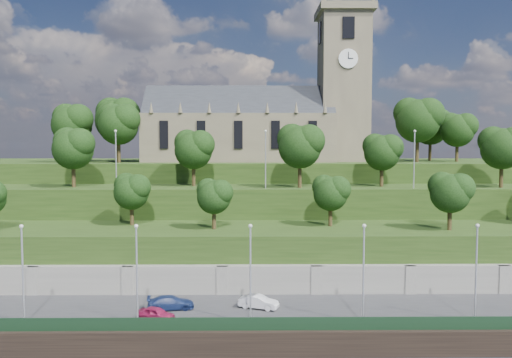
{
  "coord_description": "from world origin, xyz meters",
  "views": [
    {
      "loc": [
        -1.93,
        -40.79,
        17.75
      ],
      "look_at": [
        -1.24,
        30.0,
        12.99
      ],
      "focal_mm": 35.0,
      "sensor_mm": 36.0,
      "label": 1
    }
  ],
  "objects_px": {
    "car_left": "(156,314)",
    "car_right": "(171,303)",
    "car_middle": "(259,302)",
    "church": "(267,118)"
  },
  "relations": [
    {
      "from": "car_left",
      "to": "car_right",
      "type": "relative_size",
      "value": 0.78
    },
    {
      "from": "car_right",
      "to": "car_left",
      "type": "bearing_deg",
      "value": 156.34
    },
    {
      "from": "car_right",
      "to": "car_middle",
      "type": "bearing_deg",
      "value": -97.39
    },
    {
      "from": "car_right",
      "to": "church",
      "type": "bearing_deg",
      "value": -23.22
    },
    {
      "from": "church",
      "to": "car_left",
      "type": "xyz_separation_m",
      "value": [
        -11.3,
        -42.63,
        -19.93
      ]
    },
    {
      "from": "car_middle",
      "to": "car_left",
      "type": "bearing_deg",
      "value": 127.73
    },
    {
      "from": "church",
      "to": "car_middle",
      "type": "height_order",
      "value": "church"
    },
    {
      "from": "car_left",
      "to": "church",
      "type": "bearing_deg",
      "value": 7.31
    },
    {
      "from": "car_middle",
      "to": "car_right",
      "type": "relative_size",
      "value": 0.86
    },
    {
      "from": "church",
      "to": "car_right",
      "type": "xyz_separation_m",
      "value": [
        -10.47,
        -39.59,
        -19.87
      ]
    }
  ]
}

